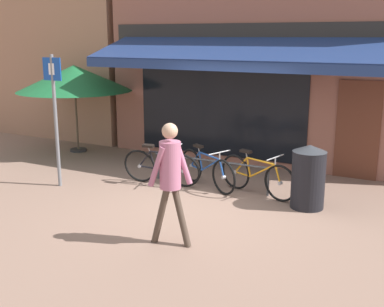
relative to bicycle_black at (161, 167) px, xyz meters
The scene contains 11 objects.
ground_plane 1.41m from the bicycle_black, 31.22° to the right, with size 160.00×160.00×0.00m, color #846656.
shop_front 4.53m from the bicycle_black, 74.25° to the left, with size 7.83×4.59×5.05m.
neighbour_building 7.87m from the bicycle_black, 143.72° to the left, with size 5.84×4.00×6.26m.
bike_rack_rail 1.01m from the bicycle_black, 20.47° to the left, with size 2.56×0.04×0.57m.
bicycle_black is the anchor object (origin of this frame).
bicycle_blue 0.95m from the bicycle_black, 16.75° to the left, with size 1.61×0.88×0.84m.
bicycle_orange 1.98m from the bicycle_black, ahead, with size 1.72×0.70×0.85m.
pedestrian_adult 3.01m from the bicycle_black, 55.87° to the right, with size 0.63×0.41×1.83m.
litter_bin 3.01m from the bicycle_black, ahead, with size 0.60×0.60×1.15m.
parking_sign 2.41m from the bicycle_black, 150.87° to the right, with size 0.44×0.07×2.64m.
cafe_parasol 4.13m from the bicycle_black, 156.29° to the left, with size 2.95×2.95×2.26m.
Camera 1 is at (3.80, -7.39, 2.99)m, focal length 45.00 mm.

